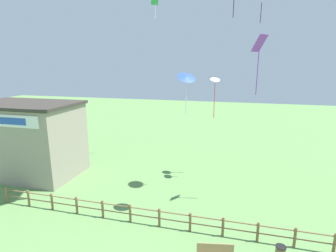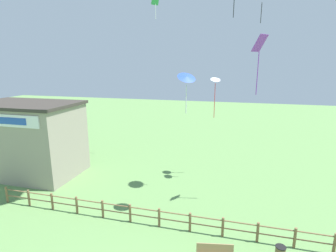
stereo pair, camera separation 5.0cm
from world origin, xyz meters
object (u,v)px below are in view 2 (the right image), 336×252
kite_blue_delta (186,78)px  kite_green_diamond (155,1)px  seaside_building (28,139)px  kite_purple_streamer (259,51)px  kite_white_delta (215,83)px

kite_blue_delta → kite_green_diamond: bearing=116.5°
seaside_building → kite_green_diamond: size_ratio=3.80×
seaside_building → kite_purple_streamer: (17.88, -0.06, 6.83)m
kite_blue_delta → kite_purple_streamer: 4.89m
seaside_building → kite_white_delta: kite_white_delta is taller
kite_green_diamond → kite_purple_streamer: kite_green_diamond is taller
seaside_building → kite_green_diamond: kite_green_diamond is taller
seaside_building → kite_blue_delta: (13.85, -2.37, 5.28)m
kite_blue_delta → kite_purple_streamer: (4.02, 2.31, 1.55)m
kite_green_diamond → kite_white_delta: kite_green_diamond is taller
kite_blue_delta → kite_green_diamond: 12.64m
kite_blue_delta → kite_green_diamond: (-4.84, 9.72, 6.46)m
kite_blue_delta → kite_purple_streamer: size_ratio=0.67×
kite_white_delta → kite_purple_streamer: bearing=-53.7°
seaside_building → kite_white_delta: 16.17m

